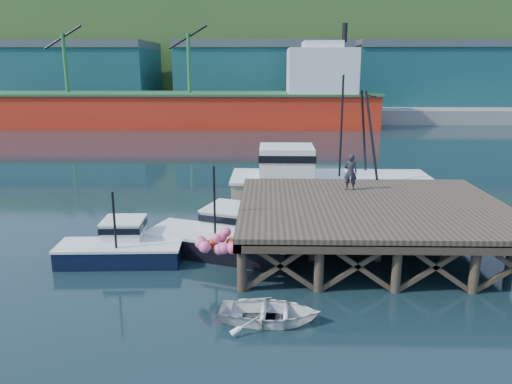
{
  "coord_description": "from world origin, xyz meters",
  "views": [
    {
      "loc": [
        0.71,
        -21.88,
        8.14
      ],
      "look_at": [
        0.18,
        2.0,
        2.12
      ],
      "focal_mm": 35.0,
      "sensor_mm": 36.0,
      "label": 1
    }
  ],
  "objects_px": {
    "boat_navy": "(121,246)",
    "dockworker": "(350,172)",
    "trawler": "(326,182)",
    "boat_black": "(224,236)",
    "dinghy": "(269,312)"
  },
  "relations": [
    {
      "from": "boat_navy",
      "to": "dockworker",
      "type": "xyz_separation_m",
      "value": [
        10.42,
        4.44,
        2.38
      ]
    },
    {
      "from": "trawler",
      "to": "dockworker",
      "type": "xyz_separation_m",
      "value": [
        0.74,
        -3.94,
        1.45
      ]
    },
    {
      "from": "boat_navy",
      "to": "dockworker",
      "type": "height_order",
      "value": "dockworker"
    },
    {
      "from": "dockworker",
      "to": "boat_navy",
      "type": "bearing_deg",
      "value": 34.12
    },
    {
      "from": "boat_black",
      "to": "dockworker",
      "type": "height_order",
      "value": "boat_black"
    },
    {
      "from": "boat_navy",
      "to": "boat_black",
      "type": "distance_m",
      "value": 4.5
    },
    {
      "from": "dinghy",
      "to": "dockworker",
      "type": "distance_m",
      "value": 10.77
    },
    {
      "from": "boat_navy",
      "to": "dinghy",
      "type": "height_order",
      "value": "boat_navy"
    },
    {
      "from": "boat_black",
      "to": "trawler",
      "type": "xyz_separation_m",
      "value": [
        5.33,
        7.24,
        0.83
      ]
    },
    {
      "from": "trawler",
      "to": "dockworker",
      "type": "height_order",
      "value": "trawler"
    },
    {
      "from": "trawler",
      "to": "boat_black",
      "type": "bearing_deg",
      "value": -125.86
    },
    {
      "from": "dinghy",
      "to": "boat_black",
      "type": "bearing_deg",
      "value": 21.58
    },
    {
      "from": "dinghy",
      "to": "dockworker",
      "type": "xyz_separation_m",
      "value": [
        4.07,
        9.6,
        2.69
      ]
    },
    {
      "from": "boat_navy",
      "to": "dockworker",
      "type": "relative_size",
      "value": 2.92
    },
    {
      "from": "boat_black",
      "to": "trawler",
      "type": "relative_size",
      "value": 0.62
    }
  ]
}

